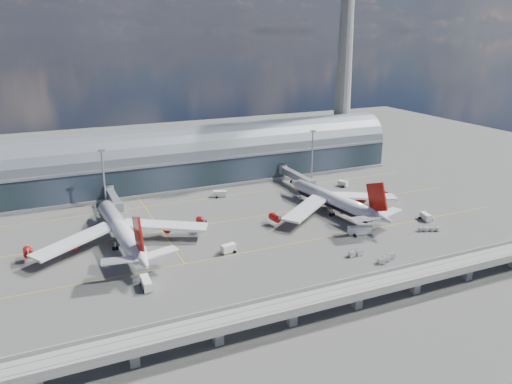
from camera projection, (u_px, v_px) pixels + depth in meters
name	position (u px, v px, depth m)	size (l,w,h in m)	color
ground	(269.00, 236.00, 183.27)	(500.00, 500.00, 0.00)	#474744
taxi_lines	(246.00, 216.00, 202.45)	(200.00, 80.12, 0.01)	gold
terminal	(201.00, 159.00, 247.44)	(200.00, 30.00, 28.00)	#1D2A31
control_tower	(344.00, 69.00, 272.60)	(19.00, 19.00, 103.00)	gray
guideway	(358.00, 290.00, 133.92)	(220.00, 8.50, 7.20)	gray
floodlight_mast_left	(104.00, 177.00, 207.26)	(3.00, 0.70, 25.70)	gray
floodlight_mast_right	(312.00, 154.00, 246.33)	(3.00, 0.70, 25.70)	gray
airliner_left	(122.00, 231.00, 172.20)	(63.20, 66.39, 20.23)	white
airliner_right	(335.00, 201.00, 204.51)	(60.26, 63.02, 20.00)	white
jet_bridge_left	(113.00, 197.00, 209.28)	(4.40, 28.00, 7.25)	gray
jet_bridge_right	(295.00, 175.00, 241.06)	(4.40, 32.00, 7.25)	gray
service_truck_0	(146.00, 283.00, 145.33)	(2.71, 7.32, 3.01)	silver
service_truck_1	(229.00, 249.00, 168.76)	(5.47, 3.42, 2.94)	silver
service_truck_2	(360.00, 230.00, 183.77)	(8.98, 4.68, 3.13)	silver
service_truck_3	(426.00, 217.00, 197.75)	(3.50, 6.08, 2.77)	silver
service_truck_4	(343.00, 184.00, 240.88)	(3.86, 5.13, 2.70)	silver
service_truck_5	(220.00, 194.00, 225.62)	(6.18, 4.12, 2.79)	silver
cargo_train_0	(386.00, 259.00, 162.55)	(7.90, 4.23, 1.75)	gray
cargo_train_1	(429.00, 229.00, 187.02)	(8.64, 4.59, 1.46)	gray
cargo_train_2	(355.00, 254.00, 166.18)	(5.26, 1.97, 1.76)	gray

